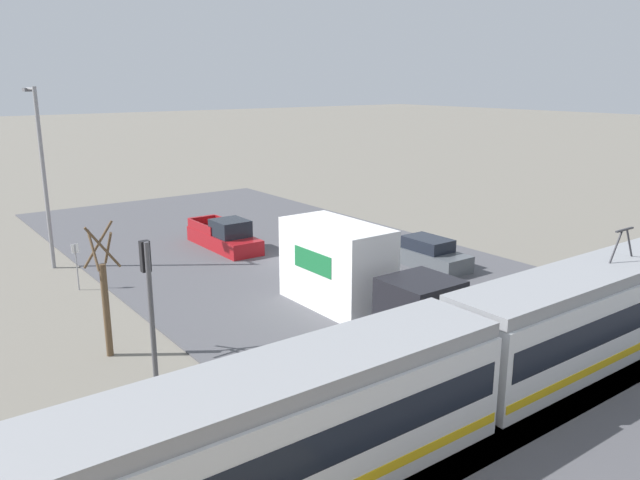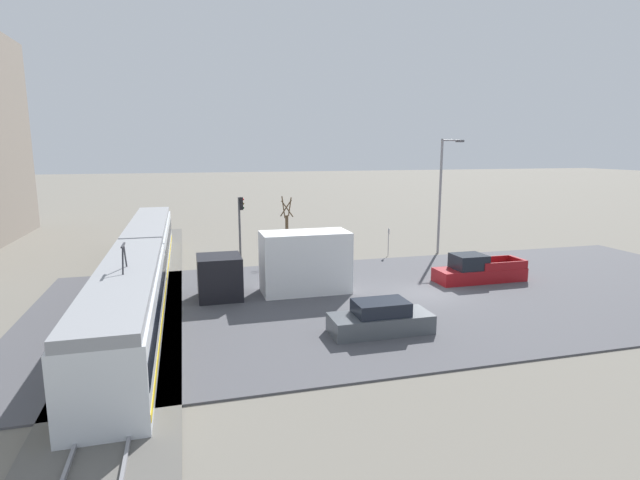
{
  "view_description": "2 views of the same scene",
  "coord_description": "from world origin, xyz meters",
  "views": [
    {
      "loc": [
        17.99,
        26.82,
        9.54
      ],
      "look_at": [
        1.46,
        4.41,
        2.35
      ],
      "focal_mm": 35.0,
      "sensor_mm": 36.0,
      "label": 1
    },
    {
      "loc": [
        -25.52,
        13.43,
        8.44
      ],
      "look_at": [
        6.0,
        4.82,
        2.45
      ],
      "focal_mm": 28.0,
      "sensor_mm": 36.0,
      "label": 2
    }
  ],
  "objects": [
    {
      "name": "road_surface",
      "position": [
        0.0,
        0.0,
        0.04
      ],
      "size": [
        19.18,
        43.34,
        0.08
      ],
      "color": "#4C4C51",
      "rests_on": "ground"
    },
    {
      "name": "rail_bed",
      "position": [
        0.0,
        16.03,
        0.05
      ],
      "size": [
        57.43,
        4.4,
        0.22
      ],
      "color": "#5B5954",
      "rests_on": "ground"
    },
    {
      "name": "light_rail_tram",
      "position": [
        4.85,
        16.03,
        1.65
      ],
      "size": [
        32.34,
        2.72,
        4.36
      ],
      "color": "silver",
      "rests_on": "ground"
    },
    {
      "name": "ground_plane",
      "position": [
        0.0,
        0.0,
        0.0
      ],
      "size": [
        320.0,
        320.0,
        0.0
      ],
      "primitive_type": "plane",
      "color": "slate"
    },
    {
      "name": "street_lamp_near_crossing",
      "position": [
        10.68,
        -6.68,
        5.25
      ],
      "size": [
        0.36,
        1.95,
        9.22
      ],
      "color": "gray",
      "rests_on": "ground"
    },
    {
      "name": "no_parking_sign",
      "position": [
        10.66,
        -2.1,
        1.36
      ],
      "size": [
        0.32,
        0.08,
        2.22
      ],
      "color": "gray",
      "rests_on": "ground"
    },
    {
      "name": "pickup_truck",
      "position": [
        1.72,
        -4.48,
        0.75
      ],
      "size": [
        1.93,
        5.83,
        1.78
      ],
      "color": "maroon",
      "rests_on": "ground"
    },
    {
      "name": "traffic_light_pole",
      "position": [
        11.59,
        9.45,
        3.2
      ],
      "size": [
        0.28,
        0.47,
        4.9
      ],
      "color": "#47474C",
      "rests_on": "ground"
    },
    {
      "name": "sedan_car_0",
      "position": [
        -5.1,
        4.96,
        0.7
      ],
      "size": [
        1.89,
        4.72,
        1.5
      ],
      "rotation": [
        0.0,
        0.0,
        3.14
      ],
      "color": "#4C5156",
      "rests_on": "ground"
    },
    {
      "name": "box_truck",
      "position": [
        2.3,
        7.95,
        1.74
      ],
      "size": [
        2.53,
        8.75,
        3.59
      ],
      "color": "black",
      "rests_on": "ground"
    },
    {
      "name": "street_tree",
      "position": [
        11.85,
        5.88,
        2.2
      ],
      "size": [
        1.14,
        0.95,
        4.83
      ],
      "color": "brown",
      "rests_on": "ground"
    }
  ]
}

